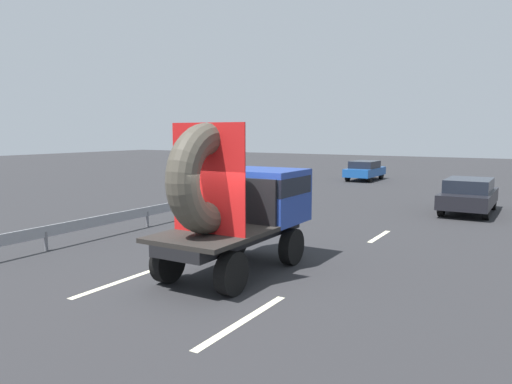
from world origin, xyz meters
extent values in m
plane|color=#28282B|center=(0.00, 0.00, 0.00)|extent=(120.00, 120.00, 0.00)
cylinder|color=black|center=(-0.78, 2.15, 0.46)|extent=(0.28, 0.92, 0.92)
cylinder|color=black|center=(0.92, 2.15, 0.46)|extent=(0.28, 0.92, 0.92)
cylinder|color=black|center=(-0.78, -0.57, 0.46)|extent=(0.28, 0.92, 0.92)
cylinder|color=black|center=(0.92, -0.57, 0.46)|extent=(0.28, 0.92, 0.92)
cube|color=black|center=(0.07, 0.83, 0.91)|extent=(1.30, 4.39, 0.25)
cube|color=navy|center=(0.07, 2.15, 1.71)|extent=(2.00, 1.74, 1.35)
cube|color=black|center=(0.07, 2.10, 2.00)|extent=(2.02, 1.65, 0.44)
cube|color=black|center=(0.07, -0.04, 1.08)|extent=(2.00, 2.65, 0.10)
cube|color=black|center=(0.07, 1.23, 1.68)|extent=(1.80, 0.08, 1.10)
torus|color=#474238|center=(0.07, -0.19, 2.33)|extent=(0.69, 2.40, 2.40)
cube|color=red|center=(0.07, -0.19, 2.33)|extent=(1.90, 0.03, 2.40)
cylinder|color=black|center=(2.84, 14.40, 0.33)|extent=(0.23, 0.67, 0.67)
cylinder|color=black|center=(4.47, 14.40, 0.33)|extent=(0.23, 0.67, 0.67)
cylinder|color=black|center=(2.84, 11.59, 0.33)|extent=(0.23, 0.67, 0.67)
cylinder|color=black|center=(4.47, 11.59, 0.33)|extent=(0.23, 0.67, 0.67)
cube|color=black|center=(3.66, 13.00, 0.62)|extent=(1.88, 4.38, 0.57)
cube|color=black|center=(3.66, 12.89, 1.17)|extent=(1.69, 2.45, 0.52)
cube|color=gray|center=(-5.66, 5.94, 0.55)|extent=(0.06, 16.22, 0.32)
cylinder|color=slate|center=(-5.66, -0.14, 0.28)|extent=(0.10, 0.10, 0.55)
cylinder|color=slate|center=(-5.66, 3.91, 0.28)|extent=(0.10, 0.10, 0.55)
cylinder|color=slate|center=(-5.66, 7.97, 0.28)|extent=(0.10, 0.10, 0.55)
cylinder|color=slate|center=(-5.66, 12.02, 0.28)|extent=(0.10, 0.10, 0.55)
cube|color=beige|center=(-1.73, -1.28, 0.00)|extent=(0.16, 2.36, 0.01)
cube|color=beige|center=(-1.73, 7.02, 0.00)|extent=(0.16, 2.27, 0.01)
cube|color=beige|center=(1.86, -1.60, 0.00)|extent=(0.16, 2.87, 0.01)
cube|color=beige|center=(1.86, 6.53, 0.00)|extent=(0.16, 2.02, 0.01)
cylinder|color=black|center=(-5.22, 25.51, 0.31)|extent=(0.22, 0.63, 0.63)
cylinder|color=black|center=(-3.69, 25.51, 0.31)|extent=(0.22, 0.63, 0.63)
cylinder|color=black|center=(-5.22, 22.87, 0.31)|extent=(0.22, 0.63, 0.63)
cylinder|color=black|center=(-3.69, 22.87, 0.31)|extent=(0.22, 0.63, 0.63)
cube|color=#194C99|center=(-4.46, 24.19, 0.58)|extent=(1.77, 4.13, 0.54)
cube|color=black|center=(-4.46, 24.09, 1.10)|extent=(1.59, 2.31, 0.49)
camera|label=1|loc=(6.27, -8.55, 3.32)|focal=33.94mm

